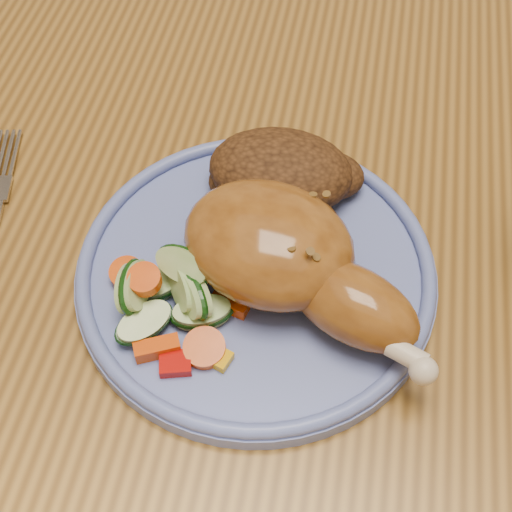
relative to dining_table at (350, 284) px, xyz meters
name	(u,v)px	position (x,y,z in m)	size (l,w,h in m)	color
dining_table	(350,284)	(0.00, 0.00, 0.00)	(0.90, 1.40, 0.75)	brown
chair_far	(381,10)	(0.00, 0.63, -0.17)	(0.42, 0.42, 0.91)	#4C2D16
plate	(256,274)	(-0.07, -0.06, 0.09)	(0.24, 0.24, 0.01)	#5869AF
plate_rim	(256,265)	(-0.07, -0.06, 0.10)	(0.24, 0.24, 0.01)	#5869AF
chicken_leg	(289,258)	(-0.05, -0.07, 0.12)	(0.18, 0.14, 0.06)	brown
rice_pilaf	(284,172)	(-0.06, 0.01, 0.11)	(0.11, 0.08, 0.05)	#482912
vegetable_pile	(171,298)	(-0.11, -0.10, 0.11)	(0.10, 0.09, 0.05)	#A50A05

